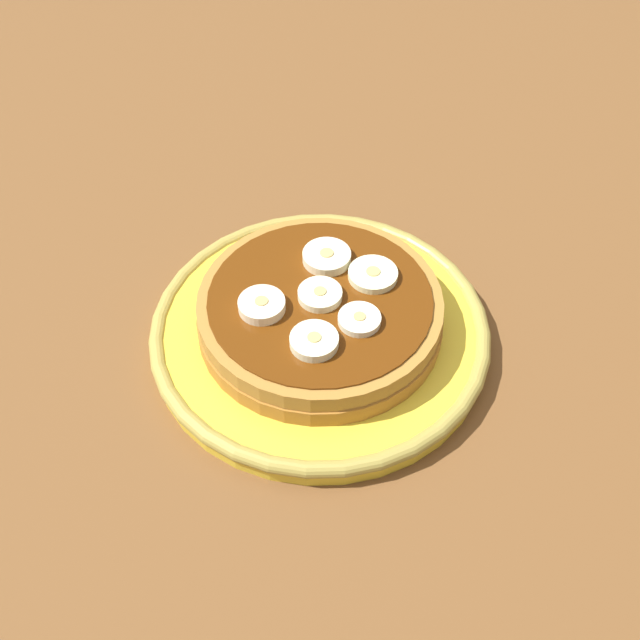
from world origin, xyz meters
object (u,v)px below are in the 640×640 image
(banana_slice_1, at_px, (327,258))
(banana_slice_3, at_px, (373,275))
(banana_slice_0, at_px, (320,298))
(pancake_stack, at_px, (318,313))
(banana_slice_4, at_px, (314,342))
(plate, at_px, (320,330))
(banana_slice_2, at_px, (262,306))
(banana_slice_5, at_px, (359,320))

(banana_slice_1, distance_m, banana_slice_3, 0.04)
(banana_slice_0, relative_size, banana_slice_1, 0.88)
(pancake_stack, xyz_separation_m, banana_slice_0, (0.00, -0.00, 0.02))
(pancake_stack, height_order, banana_slice_4, banana_slice_4)
(pancake_stack, bearing_deg, banana_slice_1, 96.39)
(banana_slice_1, xyz_separation_m, banana_slice_3, (0.04, -0.01, -0.00))
(plate, bearing_deg, banana_slice_4, -79.91)
(banana_slice_0, distance_m, banana_slice_3, 0.04)
(pancake_stack, height_order, banana_slice_0, banana_slice_0)
(banana_slice_0, distance_m, banana_slice_1, 0.04)
(banana_slice_2, xyz_separation_m, banana_slice_4, (0.04, -0.02, -0.00))
(plate, height_order, banana_slice_5, banana_slice_5)
(banana_slice_0, relative_size, banana_slice_3, 0.87)
(pancake_stack, relative_size, banana_slice_3, 5.13)
(banana_slice_1, height_order, banana_slice_4, same)
(banana_slice_4, xyz_separation_m, banana_slice_5, (0.02, 0.03, -0.00))
(banana_slice_1, bearing_deg, plate, -82.24)
(banana_slice_0, xyz_separation_m, banana_slice_3, (0.03, 0.03, -0.00))
(pancake_stack, height_order, banana_slice_2, banana_slice_2)
(banana_slice_3, height_order, banana_slice_4, banana_slice_4)
(banana_slice_2, bearing_deg, pancake_stack, 29.30)
(pancake_stack, distance_m, banana_slice_3, 0.05)
(banana_slice_2, bearing_deg, banana_slice_0, 26.65)
(banana_slice_4, bearing_deg, banana_slice_1, 99.00)
(banana_slice_0, distance_m, banana_slice_5, 0.03)
(plate, distance_m, banana_slice_3, 0.06)
(banana_slice_5, bearing_deg, banana_slice_0, 158.69)
(pancake_stack, bearing_deg, banana_slice_2, -150.70)
(banana_slice_0, relative_size, banana_slice_2, 0.96)
(plate, relative_size, banana_slice_4, 7.63)
(banana_slice_4, bearing_deg, plate, 100.09)
(plate, xyz_separation_m, banana_slice_3, (0.03, 0.03, 0.04))
(banana_slice_1, height_order, banana_slice_5, banana_slice_1)
(plate, xyz_separation_m, banana_slice_1, (-0.01, 0.04, 0.04))
(banana_slice_5, bearing_deg, pancake_stack, 157.31)
(banana_slice_2, height_order, banana_slice_3, banana_slice_2)
(plate, bearing_deg, banana_slice_2, -149.43)
(pancake_stack, height_order, banana_slice_3, banana_slice_3)
(pancake_stack, relative_size, banana_slice_1, 5.16)
(banana_slice_0, bearing_deg, banana_slice_5, -21.31)
(banana_slice_1, height_order, banana_slice_2, same)
(banana_slice_2, bearing_deg, banana_slice_4, -25.99)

